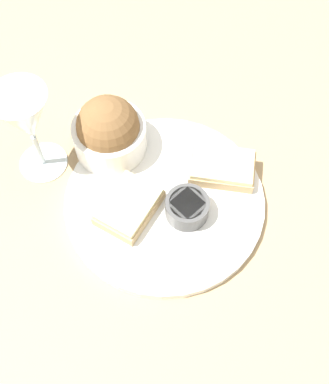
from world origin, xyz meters
name	(u,v)px	position (x,y,z in m)	size (l,w,h in m)	color
ground_plane	(164,203)	(0.00, 0.00, 0.00)	(4.00, 4.00, 0.00)	tan
dinner_plate	(164,201)	(0.00, 0.00, 0.01)	(0.30, 0.30, 0.01)	white
salad_bowl	(109,131)	(0.04, -0.12, 0.05)	(0.11, 0.11, 0.10)	white
sauce_ramekin	(187,207)	(-0.02, 0.03, 0.03)	(0.06, 0.06, 0.03)	#4C4C4C
cheese_toast_near	(129,207)	(0.05, 0.00, 0.03)	(0.12, 0.11, 0.03)	tan
cheese_toast_far	(222,167)	(-0.10, -0.01, 0.03)	(0.12, 0.10, 0.03)	tan
wine_glass	(27,120)	(0.15, -0.13, 0.11)	(0.08, 0.08, 0.16)	silver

